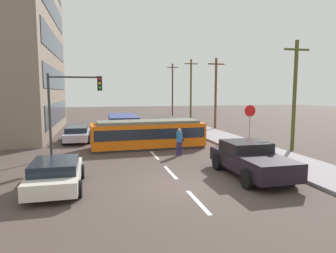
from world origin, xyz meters
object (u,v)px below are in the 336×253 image
pedestrian_crossing (179,140)px  stop_sign (250,118)px  city_bus (123,123)px  pickup_truck_parked (251,159)px  utility_pole_far (191,89)px  utility_pole_mid (216,92)px  streetcar_tram (148,134)px  utility_pole_distant (172,89)px  utility_pole_near (295,93)px  traffic_light_mast (71,99)px  parked_sedan_mid (77,134)px  parked_sedan_near (56,174)px

pedestrian_crossing → stop_sign: size_ratio=0.58×
city_bus → stop_sign: bearing=-52.2°
city_bus → pedestrian_crossing: city_bus is taller
pickup_truck_parked → utility_pole_far: bearing=77.9°
city_bus → utility_pole_mid: (9.71, 1.67, 2.82)m
pickup_truck_parked → city_bus: bearing=106.5°
streetcar_tram → utility_pole_distant: size_ratio=0.92×
utility_pole_near → utility_pole_distant: size_ratio=0.85×
utility_pole_far → utility_pole_near: bearing=-89.3°
streetcar_tram → pedestrian_crossing: streetcar_tram is taller
utility_pole_near → utility_pole_mid: size_ratio=0.98×
pickup_truck_parked → utility_pole_distant: bearing=81.3°
pickup_truck_parked → utility_pole_near: (5.94, 5.13, 2.98)m
streetcar_tram → utility_pole_mid: bearing=45.2°
city_bus → traffic_light_mast: (-3.72, -9.07, 2.45)m
city_bus → stop_sign: stop_sign is taller
pickup_truck_parked → utility_pole_far: (5.69, 26.50, 3.51)m
stop_sign → traffic_light_mast: bearing=177.4°
pedestrian_crossing → utility_pole_near: bearing=-0.6°
parked_sedan_mid → utility_pole_near: bearing=-26.0°
pedestrian_crossing → utility_pole_near: size_ratio=0.23×
city_bus → traffic_light_mast: size_ratio=1.22×
city_bus → parked_sedan_near: 15.43m
parked_sedan_mid → parked_sedan_near: bearing=-90.6°
parked_sedan_mid → utility_pole_distant: utility_pole_distant is taller
traffic_light_mast → utility_pole_distant: utility_pole_distant is taller
stop_sign → traffic_light_mast: (-11.16, 0.51, 1.27)m
pickup_truck_parked → parked_sedan_near: pickup_truck_parked is taller
streetcar_tram → utility_pole_distant: (8.85, 27.53, 3.44)m
utility_pole_mid → parked_sedan_near: bearing=-129.5°
streetcar_tram → pickup_truck_parked: bearing=-67.5°
utility_pole_distant → pedestrian_crossing: bearing=-103.7°
pickup_truck_parked → parked_sedan_mid: 14.68m
pickup_truck_parked → stop_sign: stop_sign is taller
utility_pole_distant → streetcar_tram: bearing=-107.8°
utility_pole_mid → utility_pole_far: 9.74m
stop_sign → parked_sedan_near: bearing=-155.0°
traffic_light_mast → parked_sedan_near: bearing=-92.4°
parked_sedan_mid → traffic_light_mast: size_ratio=0.93×
stop_sign → utility_pole_distant: bearing=85.2°
streetcar_tram → city_bus: bearing=99.0°
pedestrian_crossing → utility_pole_far: utility_pole_far is taller
stop_sign → utility_pole_mid: bearing=78.6°
parked_sedan_mid → city_bus: bearing=38.2°
utility_pole_mid → utility_pole_far: utility_pole_far is taller
utility_pole_mid → utility_pole_distant: 18.89m
stop_sign → utility_pole_distant: utility_pole_distant is taller
pedestrian_crossing → pickup_truck_parked: pedestrian_crossing is taller
city_bus → pickup_truck_parked: (4.47, -15.12, -0.22)m
streetcar_tram → pickup_truck_parked: size_ratio=1.56×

